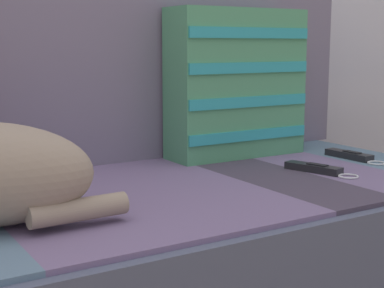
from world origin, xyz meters
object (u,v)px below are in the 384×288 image
(couch, at_px, (79,274))
(throw_pillow_striped, at_px, (236,83))
(game_remote_near, at_px, (316,169))
(game_remote_far, at_px, (351,156))

(couch, height_order, throw_pillow_striped, throw_pillow_striped)
(game_remote_near, xyz_separation_m, game_remote_far, (0.21, 0.08, -0.00))
(game_remote_near, distance_m, game_remote_far, 0.22)
(game_remote_near, bearing_deg, couch, 170.86)
(throw_pillow_striped, xyz_separation_m, game_remote_near, (0.04, -0.29, -0.20))
(game_remote_far, bearing_deg, couch, 178.80)
(throw_pillow_striped, relative_size, game_remote_near, 2.07)
(couch, relative_size, throw_pillow_striped, 4.88)
(couch, xyz_separation_m, game_remote_near, (0.59, -0.10, 0.18))
(throw_pillow_striped, bearing_deg, game_remote_near, -82.43)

